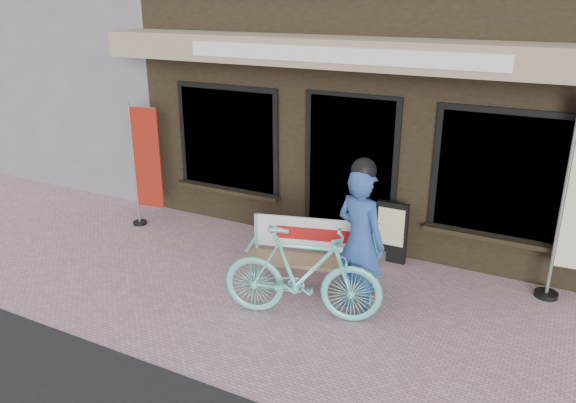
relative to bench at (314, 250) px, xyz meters
The scene contains 8 objects.
ground 0.82m from the bench, 97.15° to the right, with size 70.00×70.00×0.00m, color #C899A7.
storefront 4.99m from the bench, 91.05° to the left, with size 7.00×6.77×6.00m.
neighbor_left_near 10.22m from the bench, 150.45° to the left, with size 10.00×7.00×6.40m, color slate.
bench is the anchor object (origin of this frame).
person 0.80m from the bench, 19.02° to the right, with size 0.72×0.59×1.81m.
bicycle 0.69m from the bench, 75.28° to the right, with size 0.50×1.78×1.07m, color #6ACFC1.
nobori_red 3.21m from the bench, 168.59° to the left, with size 0.58×0.25×1.94m.
menu_stand 1.30m from the bench, 61.76° to the left, with size 0.42×0.10×0.85m.
Camera 1 is at (2.65, -4.98, 3.41)m, focal length 35.00 mm.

